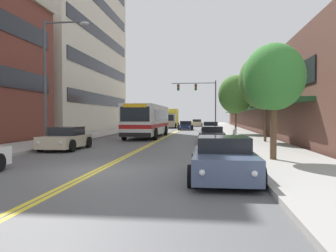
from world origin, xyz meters
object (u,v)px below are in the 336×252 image
car_champagne_parked_left_near (66,139)px  car_dark_grey_parked_left_far (147,126)px  street_lamp_left_near (52,72)px  street_tree_right_near (274,77)px  car_beige_moving_lead (197,123)px  traffic_signal_mast (201,95)px  street_tree_right_mid (266,81)px  street_tree_right_far (236,94)px  box_truck (170,118)px  car_slate_blue_parked_right_foreground (224,159)px  fire_hydrant (234,135)px  city_bus (148,119)px  car_navy_moving_second (186,126)px  car_charcoal_parked_right_far (212,135)px  car_silver_parked_right_mid (211,128)px

car_champagne_parked_left_near → car_dark_grey_parked_left_far: 26.37m
street_lamp_left_near → street_tree_right_near: street_lamp_left_near is taller
car_beige_moving_lead → traffic_signal_mast: traffic_signal_mast is taller
car_dark_grey_parked_left_far → street_lamp_left_near: (-0.59, -26.95, 3.91)m
street_tree_right_mid → street_tree_right_far: bearing=96.1°
box_truck → street_lamp_left_near: street_lamp_left_near is taller
car_slate_blue_parked_right_foreground → street_tree_right_near: (2.25, 3.82, 2.96)m
traffic_signal_mast → street_lamp_left_near: 31.99m
car_champagne_parked_left_near → street_tree_right_mid: bearing=24.5°
box_truck → fire_hydrant: box_truck is taller
city_bus → street_tree_right_mid: bearing=-34.1°
street_tree_right_mid → fire_hydrant: street_tree_right_mid is taller
street_tree_right_mid → car_champagne_parked_left_near: bearing=-155.5°
street_tree_right_near → car_beige_moving_lead: bearing=95.2°
car_slate_blue_parked_right_foreground → car_navy_moving_second: size_ratio=1.00×
traffic_signal_mast → street_tree_right_near: 34.93m
car_slate_blue_parked_right_foreground → car_beige_moving_lead: bearing=92.5°
car_navy_moving_second → box_truck: 9.52m
car_charcoal_parked_right_far → box_truck: (-6.71, 32.21, 1.05)m
car_slate_blue_parked_right_foreground → street_tree_right_near: 5.33m
street_tree_right_near → city_bus: bearing=116.7°
city_bus → car_beige_moving_lead: 34.65m
car_silver_parked_right_mid → car_beige_moving_lead: 27.36m
box_truck → car_beige_moving_lead: bearing=62.4°
car_slate_blue_parked_right_foreground → street_tree_right_mid: size_ratio=0.67×
car_dark_grey_parked_left_far → street_tree_right_near: (10.97, -30.68, 2.99)m
street_lamp_left_near → box_truck: bearing=86.3°
car_champagne_parked_left_near → car_beige_moving_lead: (6.33, 46.66, 0.03)m
street_tree_right_mid → city_bus: bearing=145.9°
car_slate_blue_parked_right_foreground → car_navy_moving_second: (-3.56, 37.48, -0.02)m
car_beige_moving_lead → street_tree_right_mid: 41.63m
car_charcoal_parked_right_far → street_tree_right_mid: (3.76, -0.37, 3.92)m
city_bus → street_lamp_left_near: 13.50m
box_truck → street_tree_right_near: size_ratio=1.45×
car_charcoal_parked_right_far → street_tree_right_far: 11.30m
car_dark_grey_parked_left_far → street_tree_right_mid: bearing=-59.2°
car_dark_grey_parked_left_far → traffic_signal_mast: size_ratio=0.64×
car_champagne_parked_left_near → street_tree_right_far: bearing=55.5°
car_beige_moving_lead → street_lamp_left_near: (-6.89, -47.24, 3.85)m
car_navy_moving_second → street_tree_right_mid: 25.08m
car_dark_grey_parked_left_far → box_truck: size_ratio=0.66×
car_slate_blue_parked_right_foreground → car_navy_moving_second: 37.65m
car_slate_blue_parked_right_foreground → car_dark_grey_parked_left_far: bearing=104.2°
car_charcoal_parked_right_far → traffic_signal_mast: traffic_signal_mast is taller
street_tree_right_near → car_charcoal_parked_right_far: bearing=102.9°
car_dark_grey_parked_left_far → street_lamp_left_near: street_lamp_left_near is taller
car_silver_parked_right_mid → traffic_signal_mast: traffic_signal_mast is taller
car_beige_moving_lead → car_charcoal_parked_right_far: bearing=-86.8°
car_dark_grey_parked_left_far → street_tree_right_near: bearing=-70.3°
car_slate_blue_parked_right_foreground → car_silver_parked_right_mid: (-0.08, 27.53, 0.01)m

